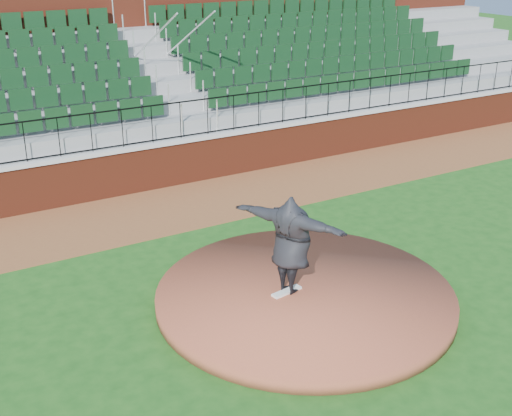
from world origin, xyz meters
The scene contains 10 objects.
ground centered at (0.00, 0.00, 0.00)m, with size 90.00×90.00×0.00m, color #194A15.
warning_track centered at (0.00, 5.40, 0.01)m, with size 34.00×3.20×0.01m, color brown.
field_wall centered at (0.00, 7.00, 0.60)m, with size 34.00×0.35×1.20m, color maroon.
wall_cap centered at (0.00, 7.00, 1.25)m, with size 34.00×0.45×0.10m, color #B7B7B7.
wall_railing centered at (0.00, 7.00, 1.80)m, with size 34.00×0.05×1.00m, color black, non-canonical shape.
seating_stands centered at (0.00, 9.72, 2.30)m, with size 34.00×5.10×4.60m, color gray, non-canonical shape.
concourse_wall centered at (0.00, 12.52, 2.75)m, with size 34.00×0.50×5.50m, color maroon.
pitchers_mound centered at (0.02, -0.29, 0.12)m, with size 5.62×5.62×0.25m, color brown.
pitching_rubber centered at (-0.33, -0.19, 0.27)m, with size 0.63×0.16×0.04m, color white.
pitcher centered at (-0.23, -0.16, 1.20)m, with size 2.34×0.64×1.91m, color black.
Camera 1 is at (-6.35, -9.31, 6.37)m, focal length 46.57 mm.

